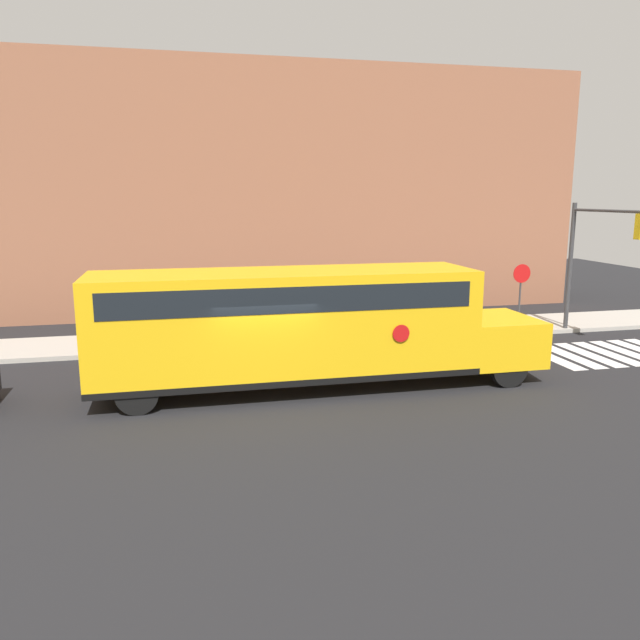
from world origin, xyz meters
name	(u,v)px	position (x,y,z in m)	size (l,w,h in m)	color
ground_plane	(263,398)	(0.00, 0.00, 0.00)	(60.00, 60.00, 0.00)	black
sidewalk_strip	(238,339)	(0.00, 6.50, 0.07)	(44.00, 3.00, 0.15)	#B2ADA3
building_backdrop	(220,191)	(0.00, 13.00, 5.26)	(32.00, 4.00, 10.52)	#935B42
crosswalk_stripes	(617,353)	(11.93, 2.00, 0.00)	(5.40, 3.20, 0.01)	white
school_bus	(302,322)	(1.11, 0.56, 1.81)	(11.95, 2.57, 3.16)	yellow
stop_sign	(521,287)	(10.49, 5.68, 1.69)	(0.70, 0.10, 2.56)	#38383A
traffic_light	(594,249)	(12.19, 3.95, 3.24)	(0.28, 3.69, 4.80)	#38383A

